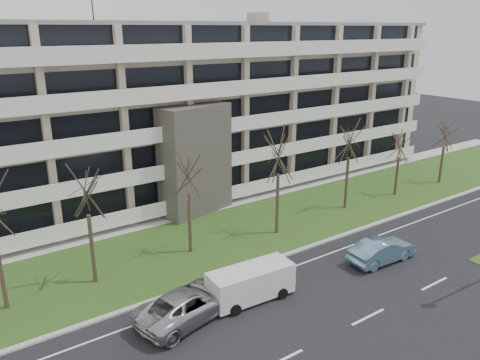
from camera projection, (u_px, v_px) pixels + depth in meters
ground at (368, 317)px, 25.13m from camera, size 160.00×160.00×0.00m
grass_verge at (233, 233)px, 35.26m from camera, size 90.00×10.00×0.06m
curb at (275, 259)px, 31.35m from camera, size 90.00×0.35×0.12m
sidewalk at (197, 211)px, 39.55m from camera, size 90.00×2.00×0.08m
lane_edge_line at (289, 268)px, 30.20m from camera, size 90.00×0.12×0.01m
apartment_building at (157, 111)px, 42.51m from camera, size 60.50×15.10×18.75m
silver_pickup at (188, 304)px, 24.83m from camera, size 6.51×3.99×1.69m
blue_sedan at (382, 250)px, 30.87m from camera, size 4.95×1.95×1.60m
white_van at (252, 280)px, 26.51m from camera, size 5.11×2.30×1.94m
tree_2 at (85, 187)px, 26.64m from camera, size 3.96×3.96×7.93m
tree_3 at (188, 169)px, 30.55m from camera, size 3.86×3.86×7.72m
tree_4 at (279, 150)px, 33.38m from camera, size 4.18×4.18×8.36m
tree_5 at (350, 137)px, 38.35m from camera, size 4.02×4.02×8.04m
tree_6 at (400, 142)px, 41.83m from camera, size 3.27×3.27×6.54m
tree_7 at (446, 132)px, 45.27m from camera, size 3.34×3.34×6.68m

